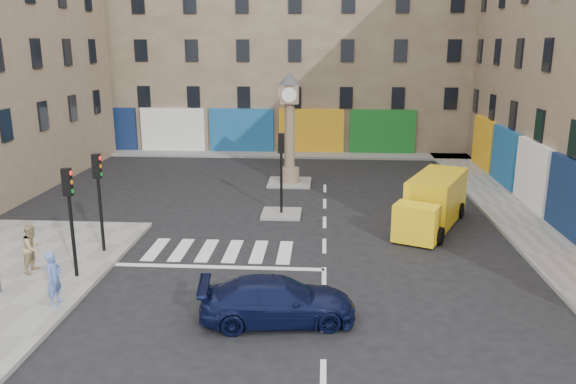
# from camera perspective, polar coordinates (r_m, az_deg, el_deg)

# --- Properties ---
(ground) EXTENTS (120.00, 120.00, 0.00)m
(ground) POSITION_cam_1_polar(r_m,az_deg,el_deg) (18.48, 3.67, -9.83)
(ground) COLOR black
(ground) RESTS_ON ground
(sidewalk_right) EXTENTS (2.60, 30.00, 0.15)m
(sidewalk_right) POSITION_cam_1_polar(r_m,az_deg,el_deg) (29.20, 21.08, -1.29)
(sidewalk_right) COLOR gray
(sidewalk_right) RESTS_ON ground
(sidewalk_far) EXTENTS (32.00, 2.40, 0.15)m
(sidewalk_far) POSITION_cam_1_polar(r_m,az_deg,el_deg) (39.92, -1.97, 3.88)
(sidewalk_far) COLOR gray
(sidewalk_far) RESTS_ON ground
(island_near) EXTENTS (1.80, 1.80, 0.12)m
(island_near) POSITION_cam_1_polar(r_m,az_deg,el_deg) (26.02, -0.67, -2.21)
(island_near) COLOR gray
(island_near) RESTS_ON ground
(island_far) EXTENTS (2.40, 2.40, 0.12)m
(island_far) POSITION_cam_1_polar(r_m,az_deg,el_deg) (31.79, 0.16, 0.97)
(island_far) COLOR gray
(island_far) RESTS_ON ground
(building_far) EXTENTS (32.00, 10.00, 17.00)m
(building_far) POSITION_cam_1_polar(r_m,az_deg,el_deg) (44.96, -1.31, 15.92)
(building_far) COLOR gray
(building_far) RESTS_ON ground
(traffic_light_left_near) EXTENTS (0.28, 0.22, 3.70)m
(traffic_light_left_near) POSITION_cam_1_polar(r_m,az_deg,el_deg) (19.56, -21.30, -1.27)
(traffic_light_left_near) COLOR black
(traffic_light_left_near) RESTS_ON sidewalk_left
(traffic_light_left_far) EXTENTS (0.28, 0.22, 3.70)m
(traffic_light_left_far) POSITION_cam_1_polar(r_m,az_deg,el_deg) (21.67, -18.69, 0.49)
(traffic_light_left_far) COLOR black
(traffic_light_left_far) RESTS_ON sidewalk_left
(traffic_light_island) EXTENTS (0.28, 0.22, 3.70)m
(traffic_light_island) POSITION_cam_1_polar(r_m,az_deg,el_deg) (25.39, -0.69, 3.25)
(traffic_light_island) COLOR black
(traffic_light_island) RESTS_ON island_near
(clock_pillar) EXTENTS (1.20, 1.20, 6.10)m
(clock_pillar) POSITION_cam_1_polar(r_m,az_deg,el_deg) (31.12, 0.16, 7.21)
(clock_pillar) COLOR #897259
(clock_pillar) RESTS_ON island_far
(navy_sedan) EXTENTS (4.63, 2.36, 1.29)m
(navy_sedan) POSITION_cam_1_polar(r_m,az_deg,el_deg) (16.23, -1.07, -10.97)
(navy_sedan) COLOR black
(navy_sedan) RESTS_ON ground
(yellow_van) EXTENTS (4.00, 6.07, 2.14)m
(yellow_van) POSITION_cam_1_polar(r_m,az_deg,el_deg) (25.07, 14.50, -0.98)
(yellow_van) COLOR yellow
(yellow_van) RESTS_ON ground
(pedestrian_blue) EXTENTS (0.46, 0.64, 1.64)m
(pedestrian_blue) POSITION_cam_1_polar(r_m,az_deg,el_deg) (18.19, -22.67, -8.11)
(pedestrian_blue) COLOR #5271BC
(pedestrian_blue) RESTS_ON sidewalk_left
(pedestrian_tan) EXTENTS (0.74, 0.89, 1.67)m
(pedestrian_tan) POSITION_cam_1_polar(r_m,az_deg,el_deg) (21.03, -24.51, -5.18)
(pedestrian_tan) COLOR tan
(pedestrian_tan) RESTS_ON sidewalk_left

